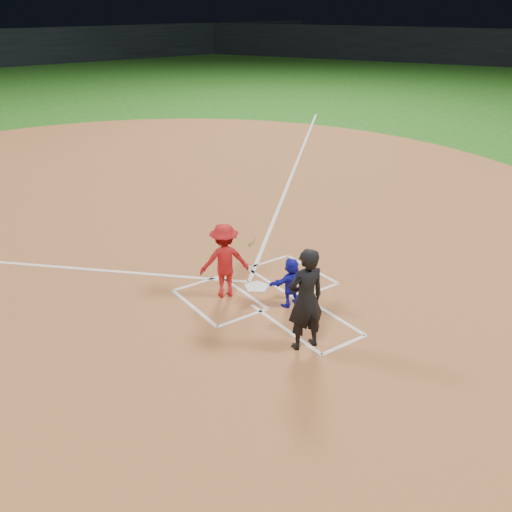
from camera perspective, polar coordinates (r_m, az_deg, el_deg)
ground at (r=12.62m, az=0.07°, el=-3.18°), size 120.00×120.00×0.00m
home_plate_dirt at (r=17.45m, az=-11.43°, el=4.44°), size 28.00×28.00×0.01m
stadium_wall_right at (r=58.84m, az=21.59°, el=18.88°), size 31.04×52.56×3.20m
home_plate at (r=12.61m, az=0.07°, el=-3.10°), size 0.60×0.60×0.02m
catcher at (r=11.71m, az=3.52°, el=-2.61°), size 1.00×0.37×1.06m
umpire at (r=10.14m, az=4.99°, el=-4.35°), size 0.78×0.57×1.96m
chalk_markings at (r=16.83m, az=-10.41°, el=3.80°), size 28.35×17.32×0.01m
batter_at_plate at (r=11.96m, az=-3.16°, el=-0.45°), size 1.50×0.96×1.63m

